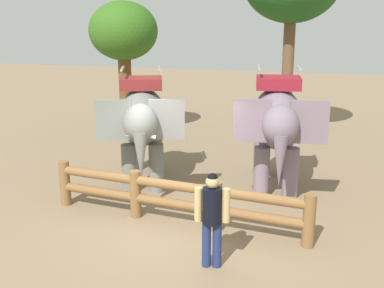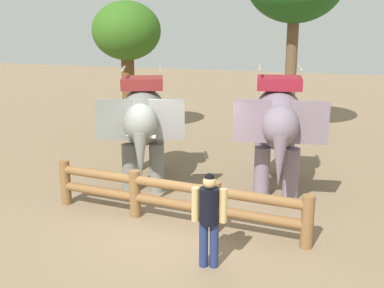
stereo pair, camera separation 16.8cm
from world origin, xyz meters
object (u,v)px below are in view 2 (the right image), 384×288
Objects in this scene: elephant_center at (278,122)px; elephant_near_left at (143,120)px; tourist_woman_in_black at (209,214)px; log_fence at (173,196)px; tree_far_left at (127,34)px.

elephant_near_left is at bearing -170.23° from elephant_center.
tourist_woman_in_black is at bearing -98.06° from elephant_center.
log_fence is 8.68m from tree_far_left.
tree_far_left reaches higher than log_fence.
log_fence is 1.60× the size of elephant_near_left.
elephant_center is at bearing -35.64° from tree_far_left.
elephant_center is at bearing 56.83° from log_fence.
tree_far_left is (-4.17, 6.98, 3.06)m from log_fence.
elephant_center is 7.56m from tree_far_left.
tourist_woman_in_black is (-0.60, -4.22, -0.74)m from elephant_center.
tree_far_left reaches higher than elephant_center.
elephant_near_left is 3.38m from elephant_center.
tourist_woman_in_black reaches higher than log_fence.
elephant_near_left is at bearing 126.03° from log_fence.
elephant_near_left is 0.75× the size of tree_far_left.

